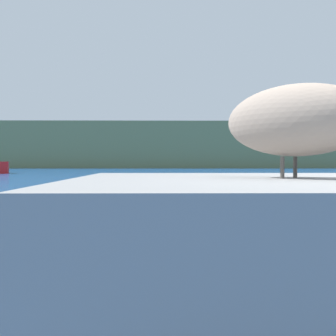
{
  "coord_description": "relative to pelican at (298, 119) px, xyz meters",
  "views": [
    {
      "loc": [
        -1.9,
        -3.04,
        0.96
      ],
      "look_at": [
        -1.6,
        18.55,
        0.65
      ],
      "focal_mm": 49.24,
      "sensor_mm": 36.0,
      "label": 1
    }
  ],
  "objects": [
    {
      "name": "hillside_backdrop",
      "position": [
        0.93,
        65.83,
        1.96
      ],
      "size": [
        140.0,
        14.1,
        6.45
      ],
      "primitive_type": "cube",
      "color": "#6B7A51",
      "rests_on": "ground"
    },
    {
      "name": "pier_dock",
      "position": [
        -0.01,
        0.01,
        -0.84
      ],
      "size": [
        3.18,
        3.02,
        0.84
      ],
      "primitive_type": "cube",
      "color": "gray",
      "rests_on": "ground"
    },
    {
      "name": "pelican",
      "position": [
        0.0,
        0.0,
        0.0
      ],
      "size": [
        1.2,
        1.15,
        0.99
      ],
      "rotation": [
        0.0,
        0.0,
        -0.74
      ],
      "color": "gray",
      "rests_on": "pier_dock"
    },
    {
      "name": "mooring_buoy",
      "position": [
        4.2,
        13.64,
        -1.01
      ],
      "size": [
        0.52,
        0.52,
        0.52
      ],
      "primitive_type": "sphere",
      "color": "#E54C19",
      "rests_on": "ground"
    }
  ]
}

